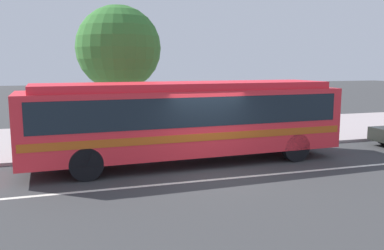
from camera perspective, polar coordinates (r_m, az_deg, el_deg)
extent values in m
plane|color=#363638|center=(12.97, 2.58, -6.67)|extent=(120.00, 120.00, 0.00)
cube|color=#A19495|center=(19.36, -4.47, -1.45)|extent=(60.00, 8.00, 0.12)
cube|color=silver|center=(12.25, 3.90, -7.58)|extent=(56.00, 0.16, 0.01)
cube|color=red|center=(13.95, -0.84, 0.64)|extent=(10.96, 2.86, 2.12)
cube|color=red|center=(13.83, -0.85, 5.49)|extent=(10.08, 2.54, 0.24)
cube|color=#19232D|center=(13.89, -0.84, 2.37)|extent=(10.31, 2.87, 0.93)
cube|color=#C05317|center=(14.00, -0.83, -0.91)|extent=(10.74, 2.88, 0.24)
cube|color=#19232D|center=(16.44, 17.25, 2.94)|extent=(0.19, 2.20, 1.02)
cylinder|color=black|center=(16.62, 10.07, -1.66)|extent=(1.01, 0.31, 1.00)
cylinder|color=black|center=(14.77, 14.34, -3.07)|extent=(1.01, 0.31, 1.00)
cylinder|color=black|center=(14.50, -15.45, -3.32)|extent=(1.01, 0.31, 1.00)
cylinder|color=black|center=(12.34, -14.64, -5.34)|extent=(1.01, 0.31, 1.00)
cylinder|color=black|center=(19.26, 25.32, -1.52)|extent=(0.64, 0.22, 0.64)
cylinder|color=navy|center=(17.46, -0.30, -0.87)|extent=(0.14, 0.14, 0.87)
cylinder|color=navy|center=(17.50, -0.81, -0.85)|extent=(0.14, 0.14, 0.87)
cylinder|color=gold|center=(17.38, -0.56, 1.51)|extent=(0.47, 0.47, 0.59)
sphere|color=tan|center=(17.33, -0.56, 2.85)|extent=(0.23, 0.23, 0.23)
cylinder|color=gray|center=(17.05, 8.09, 1.32)|extent=(0.08, 0.08, 2.34)
cube|color=yellow|center=(16.95, 8.16, 4.57)|extent=(0.10, 0.44, 0.56)
cylinder|color=brown|center=(18.18, -10.05, 2.29)|extent=(0.24, 0.24, 2.70)
sphere|color=#34712F|center=(18.09, -10.27, 10.58)|extent=(3.64, 3.64, 3.64)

